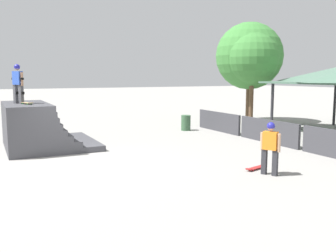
{
  "coord_description": "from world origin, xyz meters",
  "views": [
    {
      "loc": [
        12.62,
        -2.73,
        3.01
      ],
      "look_at": [
        -0.51,
        3.77,
        1.04
      ],
      "focal_mm": 40.0,
      "sensor_mm": 36.0,
      "label": 1
    }
  ],
  "objects_px": {
    "skater_on_deck": "(18,81)",
    "skateboard_on_ground": "(255,168)",
    "bystander_walking": "(270,144)",
    "tree_far_back": "(249,56)",
    "trash_bin": "(186,123)",
    "skateboard_on_deck": "(27,103)",
    "tree_beside_pavilion": "(252,58)"
  },
  "relations": [
    {
      "from": "skater_on_deck",
      "to": "trash_bin",
      "type": "xyz_separation_m",
      "value": [
        -1.72,
        8.72,
        -2.38
      ]
    },
    {
      "from": "skater_on_deck",
      "to": "bystander_walking",
      "type": "height_order",
      "value": "skater_on_deck"
    },
    {
      "from": "skateboard_on_deck",
      "to": "trash_bin",
      "type": "relative_size",
      "value": 0.95
    },
    {
      "from": "trash_bin",
      "to": "skater_on_deck",
      "type": "bearing_deg",
      "value": -78.83
    },
    {
      "from": "skateboard_on_ground",
      "to": "trash_bin",
      "type": "xyz_separation_m",
      "value": [
        -8.68,
        2.25,
        0.37
      ]
    },
    {
      "from": "bystander_walking",
      "to": "skateboard_on_ground",
      "type": "xyz_separation_m",
      "value": [
        -0.7,
        0.03,
        -0.9
      ]
    },
    {
      "from": "bystander_walking",
      "to": "skateboard_on_ground",
      "type": "relative_size",
      "value": 1.87
    },
    {
      "from": "skater_on_deck",
      "to": "tree_far_back",
      "type": "distance_m",
      "value": 14.85
    },
    {
      "from": "skateboard_on_ground",
      "to": "tree_far_back",
      "type": "relative_size",
      "value": 0.14
    },
    {
      "from": "bystander_walking",
      "to": "tree_beside_pavilion",
      "type": "xyz_separation_m",
      "value": [
        -10.29,
        7.52,
        3.16
      ]
    },
    {
      "from": "tree_beside_pavilion",
      "to": "trash_bin",
      "type": "distance_m",
      "value": 6.48
    },
    {
      "from": "skateboard_on_deck",
      "to": "tree_far_back",
      "type": "xyz_separation_m",
      "value": [
        -4.03,
        14.1,
        2.33
      ]
    },
    {
      "from": "skateboard_on_deck",
      "to": "tree_beside_pavilion",
      "type": "distance_m",
      "value": 14.24
    },
    {
      "from": "bystander_walking",
      "to": "trash_bin",
      "type": "height_order",
      "value": "bystander_walking"
    },
    {
      "from": "skater_on_deck",
      "to": "tree_beside_pavilion",
      "type": "height_order",
      "value": "tree_beside_pavilion"
    },
    {
      "from": "bystander_walking",
      "to": "tree_far_back",
      "type": "xyz_separation_m",
      "value": [
        -11.11,
        7.93,
        3.32
      ]
    },
    {
      "from": "bystander_walking",
      "to": "tree_beside_pavilion",
      "type": "bearing_deg",
      "value": -63.71
    },
    {
      "from": "trash_bin",
      "to": "bystander_walking",
      "type": "bearing_deg",
      "value": -13.68
    },
    {
      "from": "tree_beside_pavilion",
      "to": "trash_bin",
      "type": "relative_size",
      "value": 6.81
    },
    {
      "from": "bystander_walking",
      "to": "tree_far_back",
      "type": "relative_size",
      "value": 0.25
    },
    {
      "from": "skateboard_on_ground",
      "to": "tree_beside_pavilion",
      "type": "bearing_deg",
      "value": -144.02
    },
    {
      "from": "skateboard_on_ground",
      "to": "trash_bin",
      "type": "relative_size",
      "value": 1.03
    },
    {
      "from": "bystander_walking",
      "to": "tree_far_back",
      "type": "height_order",
      "value": "tree_far_back"
    },
    {
      "from": "skateboard_on_deck",
      "to": "bystander_walking",
      "type": "relative_size",
      "value": 0.49
    },
    {
      "from": "tree_beside_pavilion",
      "to": "tree_far_back",
      "type": "distance_m",
      "value": 0.93
    },
    {
      "from": "skateboard_on_ground",
      "to": "tree_far_back",
      "type": "xyz_separation_m",
      "value": [
        -10.42,
        7.9,
        4.22
      ]
    },
    {
      "from": "tree_beside_pavilion",
      "to": "tree_far_back",
      "type": "xyz_separation_m",
      "value": [
        -0.82,
        0.4,
        0.16
      ]
    },
    {
      "from": "skater_on_deck",
      "to": "skateboard_on_ground",
      "type": "bearing_deg",
      "value": 9.5
    },
    {
      "from": "skater_on_deck",
      "to": "bystander_walking",
      "type": "distance_m",
      "value": 10.17
    },
    {
      "from": "bystander_walking",
      "to": "skater_on_deck",
      "type": "bearing_deg",
      "value": 12.53
    },
    {
      "from": "skateboard_on_ground",
      "to": "tree_far_back",
      "type": "bearing_deg",
      "value": -143.18
    },
    {
      "from": "skater_on_deck",
      "to": "skateboard_on_ground",
      "type": "xyz_separation_m",
      "value": [
        6.95,
        6.46,
        -2.75
      ]
    }
  ]
}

